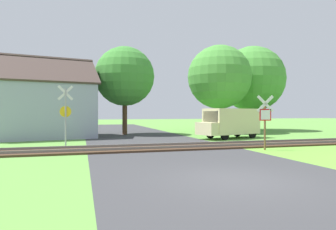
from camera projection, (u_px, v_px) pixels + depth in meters
name	position (u px, v px, depth m)	size (l,w,h in m)	color
ground_plane	(237.00, 180.00, 8.55)	(160.00, 160.00, 0.00)	#5B933D
road_asphalt	(208.00, 168.00, 10.47)	(8.02, 80.00, 0.01)	#38383A
rail_track	(164.00, 148.00, 16.09)	(60.00, 2.60, 0.22)	#422D1E
stop_sign_near	(265.00, 118.00, 15.41)	(0.86, 0.24, 2.83)	brown
crossing_sign_far	(66.00, 111.00, 17.16)	(0.87, 0.17, 3.51)	#9E9EA5
house	(40.00, 109.00, 23.02)	(9.03, 7.39, 6.31)	#99A3B7
tree_far	(252.00, 79.00, 32.64)	(7.07, 7.07, 9.15)	#513823
tree_right	(219.00, 77.00, 28.99)	(6.16, 6.16, 8.47)	#513823
tree_center	(125.00, 77.00, 26.49)	(5.24, 5.24, 7.78)	#513823
mail_truck	(230.00, 122.00, 22.50)	(5.23, 3.19, 2.24)	beige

